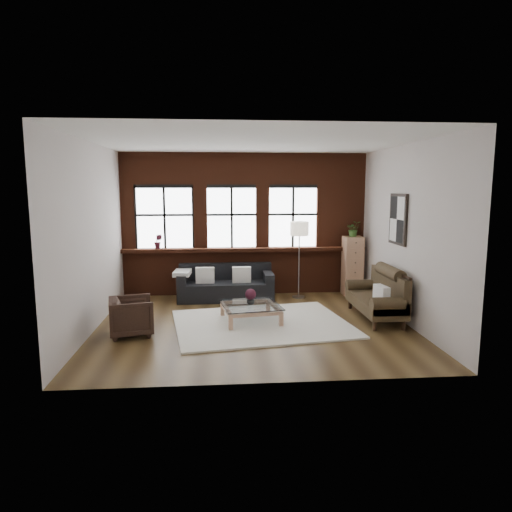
{
  "coord_description": "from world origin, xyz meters",
  "views": [
    {
      "loc": [
        -0.61,
        -7.9,
        2.43
      ],
      "look_at": [
        0.1,
        0.6,
        1.15
      ],
      "focal_mm": 32.0,
      "sensor_mm": 36.0,
      "label": 1
    }
  ],
  "objects": [
    {
      "name": "pillow_a",
      "position": [
        -0.9,
        1.8,
        0.56
      ],
      "size": [
        0.4,
        0.15,
        0.34
      ],
      "primitive_type": "cube",
      "rotation": [
        0.0,
        0.0,
        -0.02
      ],
      "color": "white",
      "rests_on": "dark_sofa"
    },
    {
      "name": "wall_left",
      "position": [
        -2.75,
        0.0,
        1.6
      ],
      "size": [
        0.0,
        5.0,
        5.0
      ],
      "primitive_type": "plane",
      "rotation": [
        1.57,
        0.0,
        1.57
      ],
      "color": "beige",
      "rests_on": "ground"
    },
    {
      "name": "wall_back",
      "position": [
        0.0,
        2.5,
        1.6
      ],
      "size": [
        5.5,
        0.0,
        5.5
      ],
      "primitive_type": "plane",
      "rotation": [
        1.57,
        0.0,
        0.0
      ],
      "color": "beige",
      "rests_on": "ground"
    },
    {
      "name": "sill_plant",
      "position": [
        -1.94,
        2.32,
        1.25
      ],
      "size": [
        0.19,
        0.16,
        0.33
      ],
      "primitive_type": "imported",
      "rotation": [
        0.0,
        0.0,
        -0.07
      ],
      "color": "#4A192A",
      "rests_on": "sill_ledge"
    },
    {
      "name": "vintage_settee",
      "position": [
        2.3,
        0.18,
        0.46
      ],
      "size": [
        0.76,
        1.71,
        0.91
      ],
      "primitive_type": null,
      "color": "#362A19",
      "rests_on": "floor"
    },
    {
      "name": "window_left",
      "position": [
        -1.8,
        2.45,
        1.75
      ],
      "size": [
        1.38,
        0.1,
        1.5
      ],
      "primitive_type": null,
      "color": "black",
      "rests_on": "brick_backwall"
    },
    {
      "name": "wall_poster",
      "position": [
        2.72,
        0.3,
        1.85
      ],
      "size": [
        0.05,
        0.74,
        0.94
      ],
      "primitive_type": null,
      "color": "black",
      "rests_on": "wall_right"
    },
    {
      "name": "drawer_chest",
      "position": [
        2.42,
        2.09,
        0.67
      ],
      "size": [
        0.41,
        0.41,
        1.34
      ],
      "primitive_type": "cube",
      "color": "tan",
      "rests_on": "floor"
    },
    {
      "name": "potted_plant_top",
      "position": [
        2.42,
        2.09,
        1.51
      ],
      "size": [
        0.35,
        0.31,
        0.35
      ],
      "primitive_type": "imported",
      "rotation": [
        0.0,
        0.0,
        -0.11
      ],
      "color": "#2D5923",
      "rests_on": "drawer_chest"
    },
    {
      "name": "flowers",
      "position": [
        -0.04,
        0.14,
        0.52
      ],
      "size": [
        0.2,
        0.2,
        0.2
      ],
      "primitive_type": "sphere",
      "color": "#4A192A",
      "rests_on": "vase"
    },
    {
      "name": "ceiling",
      "position": [
        0.0,
        0.0,
        3.2
      ],
      "size": [
        5.5,
        5.5,
        0.0
      ],
      "primitive_type": "plane",
      "rotation": [
        3.14,
        0.0,
        0.0
      ],
      "color": "white",
      "rests_on": "ground"
    },
    {
      "name": "wall_right",
      "position": [
        2.75,
        0.0,
        1.6
      ],
      "size": [
        0.0,
        5.0,
        5.0
      ],
      "primitive_type": "plane",
      "rotation": [
        1.57,
        0.0,
        -1.57
      ],
      "color": "beige",
      "rests_on": "ground"
    },
    {
      "name": "wall_front",
      "position": [
        0.0,
        -2.5,
        1.6
      ],
      "size": [
        5.5,
        0.0,
        5.5
      ],
      "primitive_type": "plane",
      "rotation": [
        -1.57,
        0.0,
        0.0
      ],
      "color": "beige",
      "rests_on": "ground"
    },
    {
      "name": "floor",
      "position": [
        0.0,
        0.0,
        0.0
      ],
      "size": [
        5.5,
        5.5,
        0.0
      ],
      "primitive_type": "plane",
      "color": "#47321A",
      "rests_on": "ground"
    },
    {
      "name": "window_mid",
      "position": [
        -0.3,
        2.45,
        1.75
      ],
      "size": [
        1.38,
        0.1,
        1.5
      ],
      "primitive_type": null,
      "color": "black",
      "rests_on": "brick_backwall"
    },
    {
      "name": "shag_rug",
      "position": [
        0.15,
        -0.02,
        0.02
      ],
      "size": [
        3.35,
        2.81,
        0.03
      ],
      "primitive_type": "cube",
      "rotation": [
        0.0,
        0.0,
        0.15
      ],
      "color": "white",
      "rests_on": "floor"
    },
    {
      "name": "armchair",
      "position": [
        -2.06,
        -0.43,
        0.32
      ],
      "size": [
        0.83,
        0.82,
        0.64
      ],
      "primitive_type": "imported",
      "rotation": [
        0.0,
        0.0,
        1.79
      ],
      "color": "black",
      "rests_on": "floor"
    },
    {
      "name": "pillow_b",
      "position": [
        -0.11,
        1.8,
        0.56
      ],
      "size": [
        0.4,
        0.14,
        0.34
      ],
      "primitive_type": "cube",
      "rotation": [
        0.0,
        0.0,
        -0.0
      ],
      "color": "white",
      "rests_on": "dark_sofa"
    },
    {
      "name": "coffee_table",
      "position": [
        -0.04,
        0.14,
        0.16
      ],
      "size": [
        1.15,
        1.15,
        0.34
      ],
      "primitive_type": null,
      "rotation": [
        0.0,
        0.0,
        0.15
      ],
      "color": "tan",
      "rests_on": "shag_rug"
    },
    {
      "name": "sill_ledge",
      "position": [
        0.0,
        2.35,
        1.04
      ],
      "size": [
        5.5,
        0.3,
        0.08
      ],
      "primitive_type": "cube",
      "color": "#512213",
      "rests_on": "brick_backwall"
    },
    {
      "name": "pillow_settee",
      "position": [
        2.22,
        -0.34,
        0.57
      ],
      "size": [
        0.19,
        0.4,
        0.34
      ],
      "primitive_type": "cube",
      "rotation": [
        0.0,
        0.0,
        0.13
      ],
      "color": "white",
      "rests_on": "vintage_settee"
    },
    {
      "name": "window_right",
      "position": [
        1.1,
        2.45,
        1.75
      ],
      "size": [
        1.38,
        0.1,
        1.5
      ],
      "primitive_type": null,
      "color": "black",
      "rests_on": "brick_backwall"
    },
    {
      "name": "vase",
      "position": [
        -0.04,
        0.14,
        0.41
      ],
      "size": [
        0.19,
        0.19,
        0.15
      ],
      "primitive_type": "imported",
      "rotation": [
        0.0,
        0.0,
        0.42
      ],
      "color": "#B2B2B2",
      "rests_on": "coffee_table"
    },
    {
      "name": "dark_sofa",
      "position": [
        -0.46,
        1.9,
        0.37
      ],
      "size": [
        2.07,
        0.84,
        0.75
      ],
      "primitive_type": null,
      "color": "black",
      "rests_on": "floor"
    },
    {
      "name": "brick_backwall",
      "position": [
        0.0,
        2.44,
        1.6
      ],
      "size": [
        5.5,
        0.12,
        3.2
      ],
      "primitive_type": null,
      "color": "#512213",
      "rests_on": "floor"
    },
    {
      "name": "floor_lamp",
      "position": [
        1.16,
        1.92,
        0.92
      ],
      "size": [
        0.4,
        0.4,
        1.84
      ],
      "primitive_type": null,
      "color": "#A5A5A8",
      "rests_on": "floor"
    }
  ]
}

